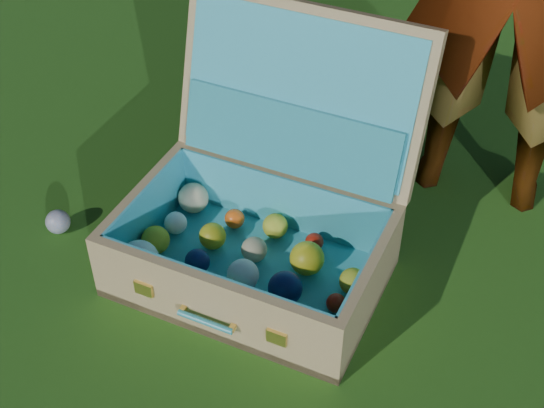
# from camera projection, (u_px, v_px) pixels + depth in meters

# --- Properties ---
(ground) EXTENTS (60.00, 60.00, 0.00)m
(ground) POSITION_uv_depth(u_px,v_px,m) (255.00, 323.00, 1.90)
(ground) COLOR #215114
(ground) RESTS_ON ground
(stray_ball) EXTENTS (0.07, 0.07, 0.07)m
(stray_ball) POSITION_uv_depth(u_px,v_px,m) (58.00, 222.00, 2.14)
(stray_ball) COLOR #406CA8
(stray_ball) RESTS_ON ground
(suitcase) EXTENTS (0.80, 0.76, 0.63)m
(suitcase) POSITION_uv_depth(u_px,v_px,m) (264.00, 206.00, 1.97)
(suitcase) COLOR tan
(suitcase) RESTS_ON ground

